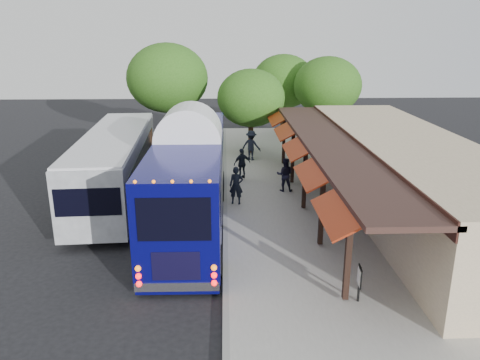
% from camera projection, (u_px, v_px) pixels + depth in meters
% --- Properties ---
extents(ground, '(90.00, 90.00, 0.00)m').
position_uv_depth(ground, '(224.00, 250.00, 18.40)').
color(ground, black).
rests_on(ground, ground).
extents(sidewalk, '(10.00, 40.00, 0.15)m').
position_uv_depth(sidewalk, '(329.00, 210.00, 22.34)').
color(sidewalk, '#9E9B93').
rests_on(sidewalk, ground).
extents(curb, '(0.20, 40.00, 0.16)m').
position_uv_depth(curb, '(225.00, 211.00, 22.19)').
color(curb, gray).
rests_on(curb, ground).
extents(station_shelter, '(8.15, 20.00, 3.60)m').
position_uv_depth(station_shelter, '(402.00, 174.00, 21.92)').
color(station_shelter, tan).
rests_on(station_shelter, ground).
extents(coach_bus, '(2.87, 13.15, 4.19)m').
position_uv_depth(coach_bus, '(191.00, 174.00, 20.50)').
color(coach_bus, '#070753').
rests_on(coach_bus, ground).
extents(city_bus, '(3.49, 12.82, 3.41)m').
position_uv_depth(city_bus, '(115.00, 163.00, 23.62)').
color(city_bus, gray).
rests_on(city_bus, ground).
extents(ped_a, '(0.74, 0.54, 1.86)m').
position_uv_depth(ped_a, '(236.00, 186.00, 22.75)').
color(ped_a, black).
rests_on(ped_a, sidewalk).
extents(ped_b, '(0.95, 0.78, 1.79)m').
position_uv_depth(ped_b, '(285.00, 175.00, 24.61)').
color(ped_b, black).
rests_on(ped_b, sidewalk).
extents(ped_c, '(1.11, 0.80, 1.75)m').
position_uv_depth(ped_c, '(242.00, 163.00, 26.79)').
color(ped_c, black).
rests_on(ped_c, sidewalk).
extents(ped_d, '(1.45, 1.18, 1.96)m').
position_uv_depth(ped_d, '(251.00, 145.00, 30.68)').
color(ped_d, black).
rests_on(ped_d, sidewalk).
extents(sign_board, '(0.11, 0.54, 1.18)m').
position_uv_depth(sign_board, '(360.00, 278.00, 14.38)').
color(sign_board, black).
rests_on(sign_board, sidewalk).
extents(tree_left, '(4.62, 4.62, 5.92)m').
position_uv_depth(tree_left, '(251.00, 98.00, 31.81)').
color(tree_left, '#382314').
rests_on(tree_left, ground).
extents(tree_mid, '(5.15, 5.15, 6.59)m').
position_uv_depth(tree_mid, '(283.00, 82.00, 38.19)').
color(tree_mid, '#382314').
rests_on(tree_mid, ground).
extents(tree_right, '(5.12, 5.12, 6.56)m').
position_uv_depth(tree_right, '(327.00, 86.00, 35.34)').
color(tree_right, '#382314').
rests_on(tree_right, ground).
extents(tree_far, '(5.90, 5.90, 7.56)m').
position_uv_depth(tree_far, '(167.00, 78.00, 34.01)').
color(tree_far, '#382314').
rests_on(tree_far, ground).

